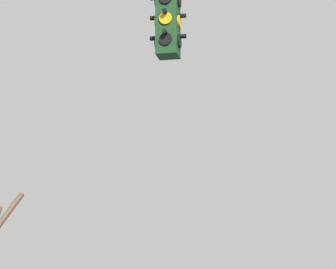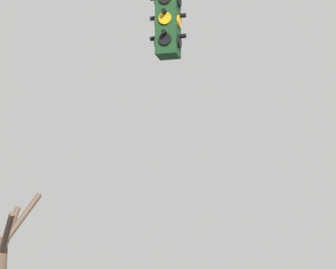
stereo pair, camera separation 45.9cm
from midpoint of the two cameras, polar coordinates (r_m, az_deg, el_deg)
The scene contains 1 object.
traffic_light_near_left_pole at distance 10.52m, azimuth -1.27°, elevation 9.86°, with size 0.58×0.58×2.32m.
Camera 1 is at (3.48, -9.13, 2.21)m, focal length 70.00 mm.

